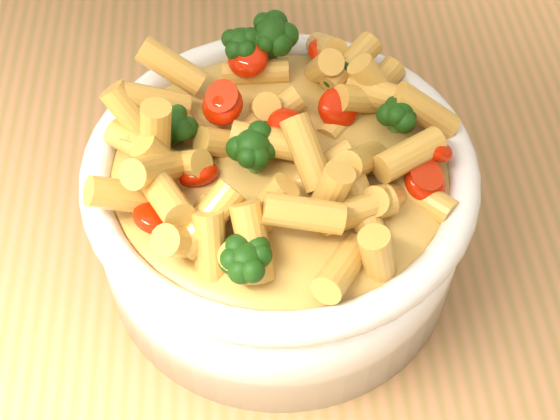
{
  "coord_description": "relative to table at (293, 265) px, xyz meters",
  "views": [
    {
      "loc": [
        -0.04,
        -0.38,
        1.36
      ],
      "look_at": [
        -0.01,
        -0.06,
        0.95
      ],
      "focal_mm": 50.0,
      "sensor_mm": 36.0,
      "label": 1
    }
  ],
  "objects": [
    {
      "name": "table",
      "position": [
        0.0,
        0.0,
        0.0
      ],
      "size": [
        1.2,
        0.8,
        0.9
      ],
      "color": "#AF764B",
      "rests_on": "ground"
    },
    {
      "name": "serving_bowl",
      "position": [
        -0.01,
        -0.06,
        0.16
      ],
      "size": [
        0.25,
        0.25,
        0.11
      ],
      "color": "white",
      "rests_on": "table"
    },
    {
      "name": "pasta_salad",
      "position": [
        -0.01,
        -0.06,
        0.22
      ],
      "size": [
        0.2,
        0.2,
        0.04
      ],
      "color": "#E8AF49",
      "rests_on": "serving_bowl"
    }
  ]
}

